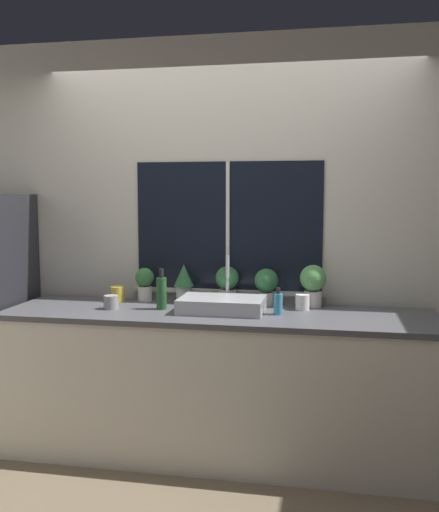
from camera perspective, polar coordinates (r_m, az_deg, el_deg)
ground_plane at (r=3.56m, az=-1.34°, el=-21.41°), size 14.00×14.00×0.00m
wall_back at (r=3.90m, az=0.93°, el=1.79°), size 8.00×0.09×2.70m
counter at (r=3.68m, az=-0.22°, el=-12.62°), size 2.68×0.70×0.92m
sink at (r=3.56m, az=0.24°, el=-4.86°), size 0.52×0.39×0.33m
potted_plant_far_left at (r=3.94m, az=-7.49°, el=-2.62°), size 0.13×0.13×0.23m
potted_plant_left at (r=3.86m, az=-3.59°, el=-2.52°), size 0.13×0.13×0.26m
potted_plant_center at (r=3.79m, az=0.77°, el=-2.72°), size 0.16×0.16×0.25m
potted_plant_right at (r=3.76m, az=4.70°, el=-2.76°), size 0.16×0.16×0.24m
potted_plant_far_right at (r=3.74m, az=9.33°, el=-2.64°), size 0.17×0.17×0.27m
soap_bottle at (r=3.49m, az=5.88°, el=-4.73°), size 0.05×0.05×0.16m
bottle_tall at (r=3.64m, az=-5.82°, el=-3.64°), size 0.06×0.06×0.26m
mug_white at (r=3.65m, az=8.29°, el=-4.58°), size 0.09×0.09×0.10m
mug_grey at (r=3.71m, az=-10.79°, el=-4.56°), size 0.09×0.09×0.09m
mug_yellow at (r=3.95m, az=-10.16°, el=-3.76°), size 0.09×0.09×0.10m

